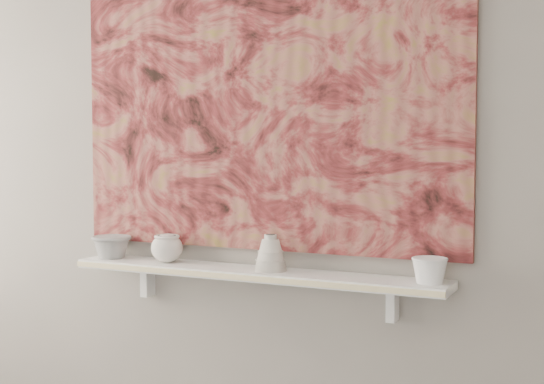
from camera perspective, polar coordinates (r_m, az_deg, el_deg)
The scene contains 11 objects.
wall_back at distance 2.73m, azimuth -0.59°, elevation 3.20°, with size 3.60×3.60×0.00m, color gray.
shelf at distance 2.68m, azimuth -1.47°, elevation -6.15°, with size 1.40×0.18×0.03m, color white.
shelf_stripe at distance 2.60m, azimuth -2.40°, elevation -6.46°, with size 1.40×0.01×0.02m, color beige.
bracket_left at distance 3.00m, azimuth -9.34°, elevation -6.61°, with size 0.03×0.06×0.12m, color white.
bracket_right at distance 2.58m, azimuth 9.07°, elevation -8.28°, with size 0.03×0.06×0.12m, color white.
painting at distance 2.72m, azimuth -0.72°, elevation 7.20°, with size 1.50×0.03×1.10m, color maroon.
house_motif at distance 2.54m, azimuth 8.32°, elevation 0.47°, with size 0.09×0.00×0.08m, color black.
bowl_grey at distance 3.00m, azimuth -11.99°, elevation -4.04°, with size 0.15×0.15×0.09m, color gray, non-canonical shape.
cup_cream at distance 2.85m, azimuth -7.92°, elevation -4.21°, with size 0.12×0.12×0.11m, color beige, non-canonical shape.
bell_vessel at distance 2.64m, azimuth -0.11°, elevation -4.58°, with size 0.12×0.12×0.13m, color beige, non-canonical shape.
bowl_white at distance 2.46m, azimuth 11.79°, elevation -5.79°, with size 0.11×0.11×0.08m, color white, non-canonical shape.
Camera 1 is at (1.19, -0.85, 1.37)m, focal length 50.00 mm.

